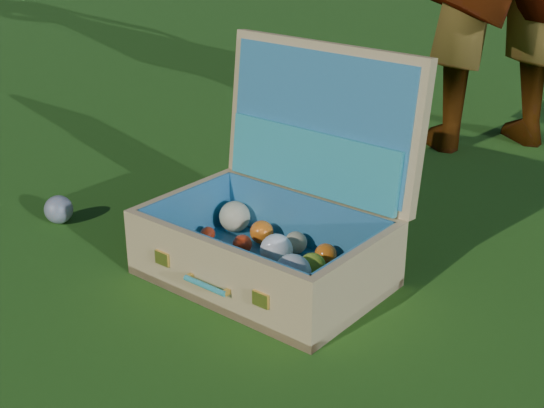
{
  "coord_description": "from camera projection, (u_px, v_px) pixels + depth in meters",
  "views": [
    {
      "loc": [
        0.28,
        -1.57,
        0.83
      ],
      "look_at": [
        -0.13,
        -0.06,
        0.16
      ],
      "focal_mm": 50.0,
      "sensor_mm": 36.0,
      "label": 1
    }
  ],
  "objects": [
    {
      "name": "ground",
      "position": [
        333.0,
        262.0,
        1.78
      ],
      "size": [
        60.0,
        60.0,
        0.0
      ],
      "primitive_type": "plane",
      "color": "#215114",
      "rests_on": "ground"
    },
    {
      "name": "stray_ball",
      "position": [
        59.0,
        210.0,
        1.97
      ],
      "size": [
        0.07,
        0.07,
        0.07
      ],
      "primitive_type": "sphere",
      "color": "teal",
      "rests_on": "ground"
    },
    {
      "name": "suitcase",
      "position": [
        284.0,
        213.0,
        1.7
      ],
      "size": [
        0.64,
        0.59,
        0.5
      ],
      "rotation": [
        0.0,
        0.0,
        -0.42
      ],
      "color": "tan",
      "rests_on": "ground"
    }
  ]
}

